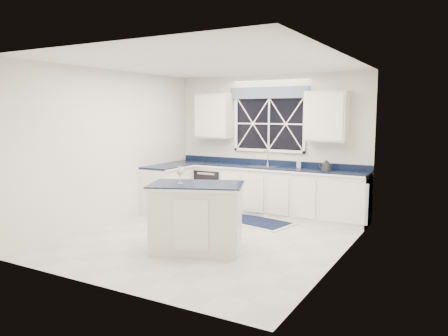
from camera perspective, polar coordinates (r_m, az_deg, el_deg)
The scene contains 13 objects.
ground at distance 6.94m, azimuth -1.66°, elevation -9.21°, with size 4.50×4.50×0.00m, color beige.
back_wall at distance 8.69m, azimuth 5.98°, elevation 3.13°, with size 4.00×0.10×2.70m, color silver.
base_cabinets at distance 8.52m, azimuth 2.61°, elevation -3.02°, with size 3.99×1.60×0.90m.
countertop at distance 8.46m, azimuth 5.14°, elevation 0.10°, with size 3.98×0.64×0.04m, color black.
dishwasher at distance 9.03m, azimuth -1.28°, elevation -2.69°, with size 0.60×0.58×0.82m, color black.
window at distance 8.62m, azimuth 5.90°, elevation 6.30°, with size 1.65×0.09×1.26m.
upper_cabinets at distance 8.51m, azimuth 5.57°, elevation 6.76°, with size 3.10×0.34×0.90m.
faucet at distance 8.61m, azimuth 5.68°, elevation 1.42°, with size 0.05×0.20×0.30m.
island at distance 6.28m, azimuth -3.60°, elevation -6.39°, with size 1.50×1.21×0.97m.
rug at distance 7.96m, azimuth 4.36°, elevation -7.01°, with size 1.40×1.02×0.02m.
kettle at distance 8.03m, azimuth 13.19°, elevation 0.32°, with size 0.26×0.19×0.19m.
wine_glass at distance 6.19m, azimuth -5.75°, elevation -0.52°, with size 0.10×0.10×0.24m.
soap_bottle at distance 8.30m, azimuth 9.73°, elevation 0.62°, with size 0.08×0.08×0.17m, color silver.
Camera 1 is at (3.44, -5.71, 1.97)m, focal length 35.00 mm.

